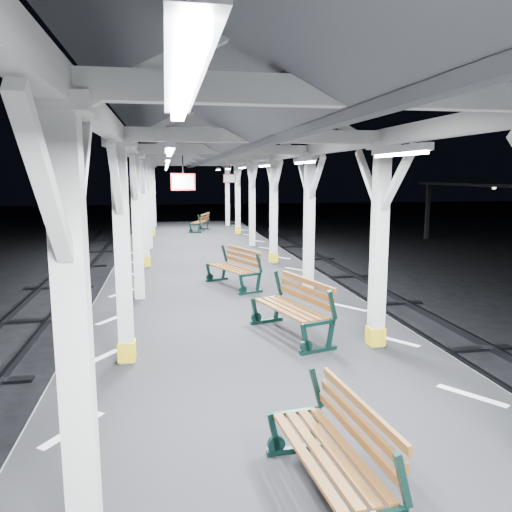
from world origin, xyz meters
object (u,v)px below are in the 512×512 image
object	(u,v)px
bench_far	(236,267)
bench_extra	(201,222)
bench_near	(338,448)
bench_mid	(296,306)

from	to	relation	value
bench_far	bench_extra	xyz separation A→B (m)	(0.02, 12.73, -0.03)
bench_near	bench_far	xyz separation A→B (m)	(0.31, 8.50, 0.03)
bench_near	bench_extra	size ratio (longest dim) A/B	0.96
bench_near	bench_mid	size ratio (longest dim) A/B	0.87
bench_far	bench_extra	distance (m)	12.73
bench_mid	bench_far	world-z (taller)	bench_mid
bench_far	bench_extra	size ratio (longest dim) A/B	1.06
bench_near	bench_extra	bearing A→B (deg)	84.00
bench_far	bench_mid	bearing A→B (deg)	-105.07
bench_mid	bench_far	distance (m)	4.08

